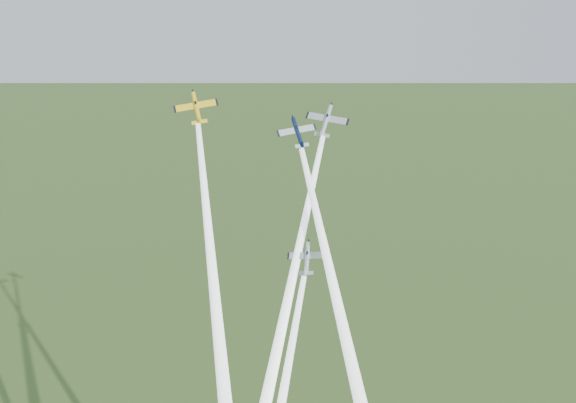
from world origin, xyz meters
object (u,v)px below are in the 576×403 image
(plane_navy, at_px, (298,132))
(plane_silver_right, at_px, (326,121))
(plane_yellow, at_px, (196,108))
(plane_silver_low, at_px, (307,258))

(plane_navy, relative_size, plane_silver_right, 0.89)
(plane_navy, height_order, plane_silver_right, plane_silver_right)
(plane_navy, xyz_separation_m, plane_silver_right, (5.42, 5.14, 1.10))
(plane_silver_right, bearing_deg, plane_yellow, -152.13)
(plane_yellow, bearing_deg, plane_silver_right, -4.61)
(plane_navy, height_order, plane_silver_low, plane_navy)
(plane_yellow, xyz_separation_m, plane_navy, (17.81, -2.63, -3.97))
(plane_yellow, xyz_separation_m, plane_silver_right, (23.22, 2.51, -2.87))
(plane_yellow, height_order, plane_silver_low, plane_yellow)
(plane_navy, xyz_separation_m, plane_silver_low, (1.25, -10.86, -19.40))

